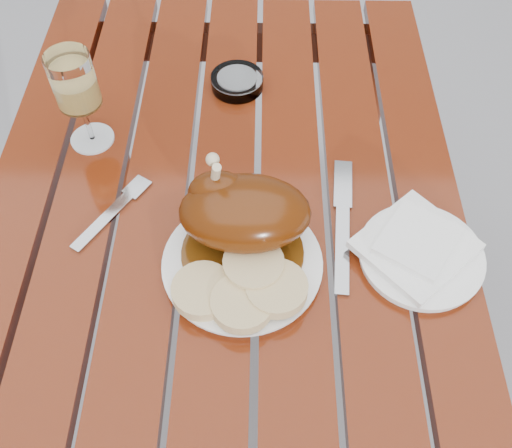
{
  "coord_description": "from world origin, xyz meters",
  "views": [
    {
      "loc": [
        0.06,
        -0.57,
        1.5
      ],
      "look_at": [
        0.06,
        -0.05,
        0.78
      ],
      "focal_mm": 40.0,
      "sensor_mm": 36.0,
      "label": 1
    }
  ],
  "objects": [
    {
      "name": "knife",
      "position": [
        0.2,
        -0.05,
        0.75
      ],
      "size": [
        0.04,
        0.23,
        0.01
      ],
      "primitive_type": "cube",
      "rotation": [
        0.0,
        0.0,
        -0.08
      ],
      "color": "gray",
      "rests_on": "table"
    },
    {
      "name": "roast_duck",
      "position": [
        0.03,
        -0.06,
        0.82
      ],
      "size": [
        0.2,
        0.2,
        0.14
      ],
      "color": "#502909",
      "rests_on": "dinner_plate"
    },
    {
      "name": "bread_dumplings",
      "position": [
        0.04,
        -0.17,
        0.78
      ],
      "size": [
        0.2,
        0.15,
        0.03
      ],
      "color": "tan",
      "rests_on": "dinner_plate"
    },
    {
      "name": "fork",
      "position": [
        -0.18,
        -0.02,
        0.75
      ],
      "size": [
        0.1,
        0.15,
        0.01
      ],
      "primitive_type": "cube",
      "rotation": [
        0.0,
        0.0,
        -0.56
      ],
      "color": "gray",
      "rests_on": "table"
    },
    {
      "name": "side_plate",
      "position": [
        0.31,
        -0.09,
        0.76
      ],
      "size": [
        0.22,
        0.22,
        0.02
      ],
      "primitive_type": "cylinder",
      "rotation": [
        0.0,
        0.0,
        0.16
      ],
      "color": "white",
      "rests_on": "table"
    },
    {
      "name": "wine_glass",
      "position": [
        -0.24,
        0.15,
        0.84
      ],
      "size": [
        0.09,
        0.09,
        0.18
      ],
      "primitive_type": "cylinder",
      "rotation": [
        0.0,
        0.0,
        -0.14
      ],
      "color": "#F7D170",
      "rests_on": "table"
    },
    {
      "name": "table",
      "position": [
        0.0,
        0.0,
        0.38
      ],
      "size": [
        0.8,
        1.2,
        0.75
      ],
      "primitive_type": "cube",
      "color": "maroon",
      "rests_on": "ground"
    },
    {
      "name": "ground",
      "position": [
        0.0,
        0.0,
        0.0
      ],
      "size": [
        60.0,
        60.0,
        0.0
      ],
      "primitive_type": "plane",
      "color": "slate",
      "rests_on": "ground"
    },
    {
      "name": "ashtray",
      "position": [
        0.02,
        0.3,
        0.76
      ],
      "size": [
        0.11,
        0.11,
        0.03
      ],
      "primitive_type": "cylinder",
      "rotation": [
        0.0,
        0.0,
        0.06
      ],
      "color": "#B2B7BC",
      "rests_on": "table"
    },
    {
      "name": "napkin",
      "position": [
        0.3,
        -0.08,
        0.77
      ],
      "size": [
        0.21,
        0.21,
        0.01
      ],
      "primitive_type": "cube",
      "rotation": [
        0.0,
        0.0,
        0.73
      ],
      "color": "white",
      "rests_on": "side_plate"
    },
    {
      "name": "dinner_plate",
      "position": [
        0.04,
        -0.11,
        0.76
      ],
      "size": [
        0.27,
        0.27,
        0.02
      ],
      "primitive_type": "cylinder",
      "rotation": [
        0.0,
        0.0,
        -0.09
      ],
      "color": "white",
      "rests_on": "table"
    }
  ]
}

